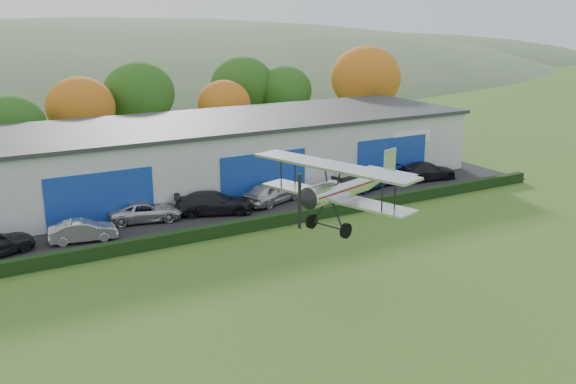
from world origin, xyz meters
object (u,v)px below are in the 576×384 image
hangar (230,151)px  car_5 (339,189)px  car_3 (214,203)px  car_6 (370,177)px  car_4 (272,192)px  car_7 (427,171)px  biplane (347,184)px  car_1 (83,231)px  car_2 (146,211)px

hangar → car_5: size_ratio=10.10×
car_3 → car_6: size_ratio=0.97×
car_4 → car_7: 14.49m
car_7 → biplane: bearing=135.5°
car_7 → biplane: (-18.68, -14.89, 4.81)m
car_5 → biplane: bearing=124.9°
car_3 → biplane: 15.83m
car_1 → car_7: (28.36, 0.98, 0.08)m
hangar → car_6: bearing=-37.5°
hangar → car_3: (-4.64, -7.34, -1.83)m
car_1 → car_5: car_1 is taller
car_3 → car_5: bearing=-75.8°
car_5 → car_4: bearing=53.7°
hangar → biplane: bearing=-100.4°
hangar → car_4: 7.32m
car_5 → car_6: bearing=-92.0°
car_7 → biplane: 24.36m
car_2 → car_6: (18.26, -0.38, 0.10)m
car_1 → car_6: car_6 is taller
car_5 → car_6: car_6 is taller
car_6 → car_5: bearing=95.4°
car_2 → car_4: size_ratio=0.99×
car_7 → car_4: bearing=95.3°
car_5 → car_7: car_7 is taller
car_1 → car_3: 9.23m
car_3 → car_1: bearing=117.7°
hangar → car_1: bearing=-148.3°
car_4 → car_6: size_ratio=0.88×
car_5 → car_1: bearing=68.5°
biplane → car_6: bearing=31.5°
car_2 → car_7: car_7 is taller
hangar → biplane: size_ratio=4.65×
car_4 → biplane: 16.57m
car_5 → car_3: bearing=61.9°
hangar → car_4: (0.08, -7.10, -1.77)m
car_5 → biplane: 17.48m
car_3 → car_5: 9.77m
car_3 → car_6: (13.69, 0.40, -0.01)m
hangar → car_7: (14.57, -7.54, -1.87)m
car_2 → car_3: 4.64m
hangar → car_1: size_ratio=10.08×
car_1 → car_3: size_ratio=0.75×
car_2 → hangar: bearing=-42.6°
car_2 → car_3: car_3 is taller
car_1 → biplane: size_ratio=0.46×
car_2 → car_5: bearing=-85.3°
car_2 → biplane: bearing=-150.2°
hangar → car_3: 8.88m
car_3 → biplane: size_ratio=0.61×
car_1 → car_6: 22.89m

